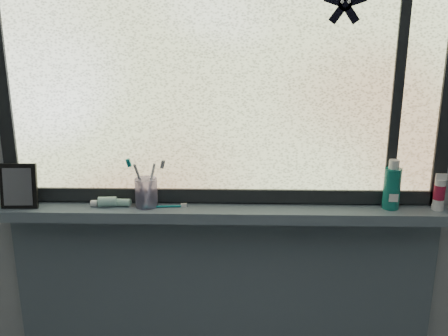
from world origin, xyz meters
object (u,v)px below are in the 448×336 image
Objects in this scene: mouthwash_bottle at (392,184)px; cream_tube at (440,191)px; vanity_mirror at (19,186)px; toothbrush_cup at (146,193)px.

mouthwash_bottle is 0.17m from cream_tube.
vanity_mirror is 0.45m from toothbrush_cup.
toothbrush_cup is at bearing -179.68° from mouthwash_bottle.
cream_tube is at bearing -0.24° from toothbrush_cup.
cream_tube is at bearing -3.24° from mouthwash_bottle.
toothbrush_cup is at bearing 179.76° from cream_tube.
toothbrush_cup is (0.45, 0.02, -0.03)m from vanity_mirror.
mouthwash_bottle is at bearing -0.81° from vanity_mirror.
vanity_mirror is at bearing -177.34° from toothbrush_cup.
toothbrush_cup is 0.88m from mouthwash_bottle.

